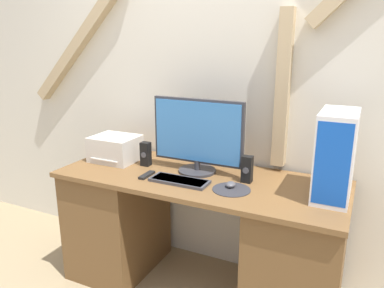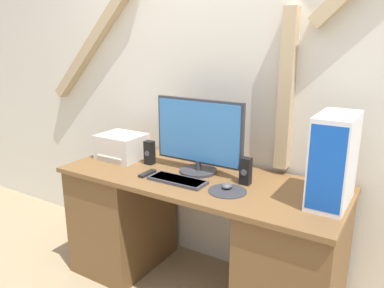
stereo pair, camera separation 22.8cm
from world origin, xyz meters
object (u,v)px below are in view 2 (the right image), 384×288
keyboard (178,180)px  remote_control (147,173)px  printer (122,146)px  monitor (199,135)px  speaker_left (149,153)px  mouse (227,186)px  computer_tower (334,160)px  speaker_right (246,171)px

keyboard → remote_control: (-0.23, 0.00, -0.00)m
printer → monitor: bearing=3.4°
speaker_left → remote_control: (0.12, -0.17, -0.07)m
mouse → printer: bearing=172.1°
mouse → printer: printer is taller
computer_tower → keyboard: bearing=-168.9°
monitor → speaker_left: bearing=-174.0°
printer → remote_control: printer is taller
speaker_left → computer_tower: bearing=-0.5°
remote_control → printer: bearing=154.3°
monitor → mouse: size_ratio=8.53×
mouse → speaker_left: (-0.65, 0.12, 0.06)m
remote_control → speaker_left: bearing=123.6°
mouse → computer_tower: 0.59m
keyboard → speaker_left: 0.39m
remote_control → monitor: bearing=40.7°
monitor → speaker_left: size_ratio=3.74×
monitor → remote_control: 0.40m
speaker_right → remote_control: bearing=-163.3°
keyboard → remote_control: keyboard is taller
computer_tower → mouse: bearing=-168.2°
keyboard → mouse: size_ratio=5.04×
computer_tower → speaker_right: computer_tower is taller
computer_tower → speaker_right: size_ratio=2.92×
monitor → remote_control: size_ratio=4.35×
mouse → remote_control: (-0.53, -0.05, -0.01)m
mouse → printer: 0.91m
keyboard → computer_tower: (0.84, 0.16, 0.22)m
speaker_right → printer: bearing=180.0°
mouse → speaker_left: speaker_left is taller
mouse → speaker_right: 0.15m
speaker_left → speaker_right: same height
computer_tower → speaker_left: (-1.18, 0.01, -0.15)m
mouse → remote_control: size_ratio=0.51×
printer → speaker_right: 0.96m
monitor → remote_control: bearing=-139.3°
mouse → speaker_left: 0.66m
mouse → computer_tower: computer_tower is taller
mouse → remote_control: bearing=-174.5°
computer_tower → printer: computer_tower is taller
monitor → speaker_left: (-0.36, -0.04, -0.16)m
speaker_left → remote_control: bearing=-56.4°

